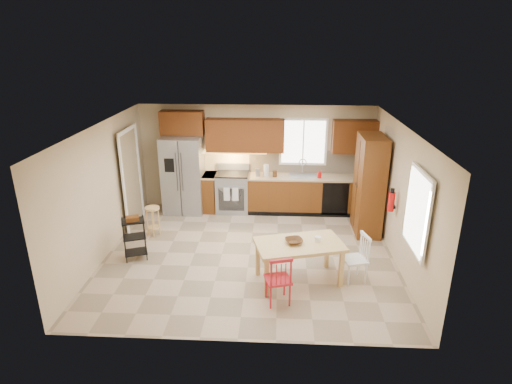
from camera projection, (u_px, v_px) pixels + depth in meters
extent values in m
plane|color=tan|center=(250.00, 255.00, 8.29)|extent=(5.50, 5.50, 0.00)
cube|color=silver|center=(249.00, 127.00, 7.42)|extent=(5.50, 5.00, 0.02)
cube|color=#CCB793|center=(256.00, 157.00, 10.19)|extent=(5.50, 0.02, 2.50)
cube|color=#CCB793|center=(236.00, 263.00, 5.51)|extent=(5.50, 0.02, 2.50)
cube|color=#CCB793|center=(103.00, 192.00, 7.99)|extent=(0.02, 5.00, 2.50)
cube|color=#CCB793|center=(401.00, 197.00, 7.72)|extent=(0.02, 5.00, 2.50)
cube|color=gray|center=(183.00, 175.00, 10.05)|extent=(0.92, 0.75, 1.82)
cube|color=gray|center=(233.00, 193.00, 10.20)|extent=(0.76, 0.63, 0.92)
cube|color=#623112|center=(210.00, 192.00, 10.25)|extent=(0.30, 0.60, 0.90)
cube|color=#623112|center=(310.00, 194.00, 10.13)|extent=(2.92, 0.60, 0.90)
cube|color=black|center=(335.00, 199.00, 9.83)|extent=(0.60, 0.02, 0.78)
cube|color=beige|center=(311.00, 161.00, 10.14)|extent=(2.92, 0.03, 0.55)
cube|color=#5F2F0F|center=(182.00, 123.00, 9.82)|extent=(1.00, 0.35, 0.55)
cube|color=#5F2F0F|center=(245.00, 135.00, 9.84)|extent=(1.80, 0.35, 0.75)
cube|color=#5F2F0F|center=(355.00, 137.00, 9.72)|extent=(1.00, 0.35, 0.75)
cube|color=white|center=(303.00, 142.00, 9.98)|extent=(1.12, 0.04, 1.12)
cube|color=gray|center=(303.00, 178.00, 9.99)|extent=(0.62, 0.46, 0.16)
cube|color=#FFBF66|center=(232.00, 152.00, 9.97)|extent=(1.60, 0.30, 0.01)
imported|color=red|center=(320.00, 174.00, 9.83)|extent=(0.09, 0.09, 0.19)
cylinder|color=silver|center=(266.00, 170.00, 9.93)|extent=(0.12, 0.12, 0.28)
cylinder|color=gray|center=(258.00, 172.00, 9.95)|extent=(0.11, 0.11, 0.18)
cylinder|color=#472813|center=(275.00, 174.00, 9.91)|extent=(0.10, 0.10, 0.14)
cube|color=#623112|center=(369.00, 185.00, 8.92)|extent=(0.50, 0.95, 2.10)
cylinder|color=red|center=(391.00, 202.00, 7.91)|extent=(0.12, 0.12, 0.36)
cube|color=white|center=(418.00, 212.00, 6.57)|extent=(0.04, 1.02, 1.32)
cube|color=#8C7A59|center=(131.00, 180.00, 9.27)|extent=(0.04, 0.95, 2.10)
imported|color=#472813|center=(294.00, 243.00, 7.18)|extent=(0.36, 0.36, 0.07)
cylinder|color=silver|center=(318.00, 240.00, 7.24)|extent=(0.12, 0.12, 0.11)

